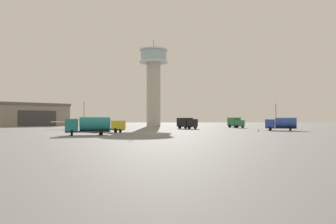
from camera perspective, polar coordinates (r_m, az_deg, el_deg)
The scene contains 12 objects.
ground_plane at distance 57.87m, azimuth -1.93°, elevation -4.02°, with size 400.00×400.00×0.00m, color slate.
control_tower at distance 116.30m, azimuth -2.75°, elevation 6.48°, with size 10.86×10.86×33.49m.
hangar at distance 134.74m, azimuth -24.59°, elevation -0.47°, with size 32.18×30.64×9.08m.
airplane_white at distance 84.42m, azimuth -17.78°, elevation -2.17°, with size 10.23×8.05×3.03m.
truck_box_green at distance 98.11m, azimuth 12.65°, elevation -1.90°, with size 4.10×7.42×3.22m.
truck_fuel_tanker_blue at distance 75.13m, azimuth 20.74°, elevation -2.04°, with size 7.11×5.33×3.04m.
truck_box_black at distance 84.34m, azimuth 3.57°, elevation -2.03°, with size 5.53×6.65×3.07m.
truck_fuel_tanker_teal at distance 51.46m, azimuth -14.90°, elevation -2.40°, with size 7.55×4.50×3.04m.
truck_flatbed_yellow at distance 61.33m, azimuth -10.62°, elevation -2.74°, with size 7.62×4.66×2.38m.
light_post_west at distance 112.78m, azimuth 19.79°, elevation -0.07°, with size 0.44×0.44×8.56m.
light_post_east at distance 111.16m, azimuth -15.66°, elevation 0.12°, with size 0.44×0.44×9.32m.
traffic_cone_near_left at distance 68.50m, azimuth 16.80°, elevation -3.28°, with size 0.36×0.36×0.68m.
Camera 1 is at (-0.92, -57.81, 2.63)m, focal length 32.11 mm.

